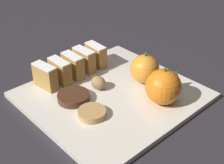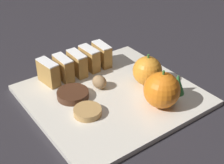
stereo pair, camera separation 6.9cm
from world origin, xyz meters
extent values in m
plane|color=#28262B|center=(0.00, 0.00, 0.00)|extent=(6.00, 6.00, 0.00)
cube|color=silver|center=(0.00, 0.00, 0.01)|extent=(0.34, 0.36, 0.01)
cube|color=#B28442|center=(-0.12, -0.10, 0.04)|extent=(0.06, 0.03, 0.05)
cube|color=white|center=(-0.12, -0.10, 0.07)|extent=(0.06, 0.03, 0.00)
cube|color=#B28442|center=(-0.12, -0.06, 0.04)|extent=(0.06, 0.03, 0.05)
cube|color=white|center=(-0.12, -0.06, 0.07)|extent=(0.06, 0.03, 0.00)
cube|color=#B28442|center=(-0.12, -0.02, 0.04)|extent=(0.06, 0.03, 0.05)
cube|color=white|center=(-0.12, -0.02, 0.07)|extent=(0.06, 0.03, 0.00)
cube|color=#B28442|center=(-0.13, 0.02, 0.04)|extent=(0.06, 0.03, 0.05)
cube|color=white|center=(-0.13, 0.02, 0.07)|extent=(0.06, 0.03, 0.00)
cube|color=#B28442|center=(-0.13, 0.06, 0.04)|extent=(0.06, 0.03, 0.05)
cube|color=white|center=(-0.13, 0.06, 0.07)|extent=(0.06, 0.03, 0.00)
sphere|color=orange|center=(0.10, 0.06, 0.05)|extent=(0.08, 0.08, 0.08)
cylinder|color=#38702D|center=(0.10, 0.06, 0.09)|extent=(0.01, 0.01, 0.01)
sphere|color=orange|center=(0.02, 0.09, 0.05)|extent=(0.07, 0.07, 0.07)
cylinder|color=#38702D|center=(0.02, 0.09, 0.08)|extent=(0.00, 0.01, 0.01)
ellipsoid|color=#9E7A51|center=(-0.04, -0.01, 0.03)|extent=(0.04, 0.03, 0.03)
cylinder|color=#472819|center=(-0.04, -0.08, 0.02)|extent=(0.07, 0.07, 0.02)
cylinder|color=tan|center=(0.03, -0.09, 0.02)|extent=(0.06, 0.06, 0.01)
cone|color=#2D7538|center=(0.09, 0.12, 0.04)|extent=(0.04, 0.04, 0.05)
camera|label=1|loc=(0.43, -0.40, 0.42)|focal=50.00mm
camera|label=2|loc=(0.47, -0.35, 0.42)|focal=50.00mm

